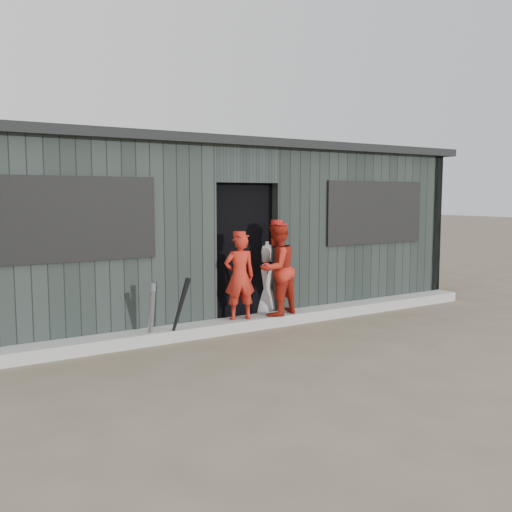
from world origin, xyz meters
TOP-DOWN VIEW (x-y plane):
  - ground at (0.00, 0.00)m, footprint 80.00×80.00m
  - curb at (0.00, 1.82)m, footprint 8.00×0.36m
  - bat_left at (-1.57, 1.73)m, footprint 0.12×0.21m
  - bat_mid at (-1.58, 1.68)m, footprint 0.13×0.28m
  - bat_right at (-1.25, 1.59)m, footprint 0.22×0.35m
  - player_red_left at (-0.26, 1.81)m, footprint 0.48×0.37m
  - player_red_right at (0.32, 1.77)m, footprint 0.76×0.67m
  - player_grey_back at (0.42, 2.23)m, footprint 0.64×0.51m
  - dugout at (-0.00, 3.50)m, footprint 8.30×3.30m

SIDE VIEW (x-z plane):
  - ground at x=0.00m, z-range 0.00..0.00m
  - curb at x=0.00m, z-range 0.00..0.15m
  - bat_mid at x=-1.58m, z-range 0.00..0.71m
  - bat_left at x=-1.57m, z-range 0.00..0.78m
  - bat_right at x=-1.25m, z-range 0.00..0.84m
  - player_grey_back at x=0.42m, z-range 0.00..1.13m
  - player_red_left at x=-0.26m, z-range 0.15..1.32m
  - player_red_right at x=0.32m, z-range 0.15..1.46m
  - dugout at x=0.00m, z-range -0.02..2.60m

